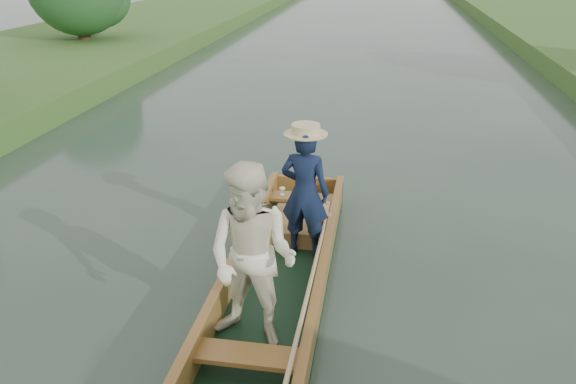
# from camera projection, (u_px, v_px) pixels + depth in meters

# --- Properties ---
(ground) EXTENTS (120.00, 120.00, 0.00)m
(ground) POSITION_uv_depth(u_px,v_px,m) (280.00, 286.00, 6.59)
(ground) COLOR #283D30
(ground) RESTS_ON ground
(trees_far) EXTENTS (23.02, 14.14, 4.51)m
(trees_far) POSITION_uv_depth(u_px,v_px,m) (247.00, 1.00, 14.05)
(trees_far) COLOR #47331E
(trees_far) RESTS_ON ground
(punt) EXTENTS (1.14, 5.00, 1.93)m
(punt) POSITION_uv_depth(u_px,v_px,m) (276.00, 248.00, 6.06)
(punt) COLOR black
(punt) RESTS_ON ground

